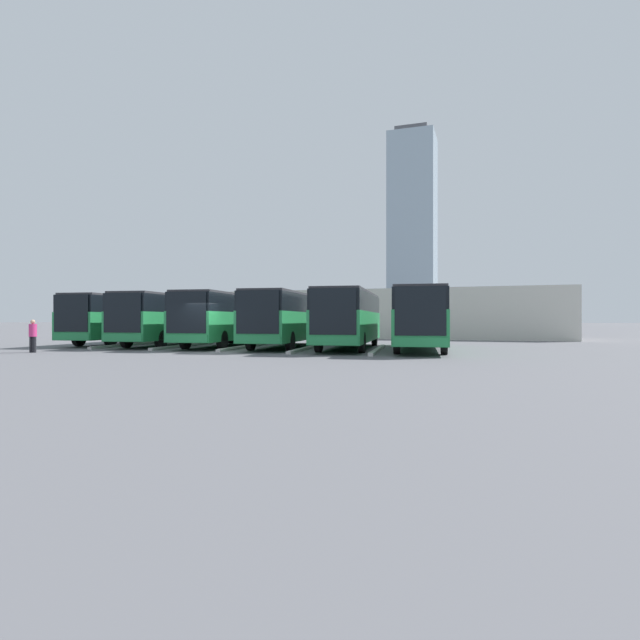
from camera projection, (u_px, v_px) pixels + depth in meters
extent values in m
plane|color=#5B5B60|center=(209.00, 352.00, 25.25)|extent=(600.00, 600.00, 0.00)
cube|color=#238447|center=(420.00, 327.00, 26.94)|extent=(3.87, 11.37, 1.64)
cube|color=black|center=(420.00, 302.00, 26.94)|extent=(3.82, 11.19, 1.00)
cube|color=black|center=(420.00, 311.00, 21.46)|extent=(2.18, 0.32, 2.14)
cube|color=#238447|center=(420.00, 342.00, 21.46)|extent=(2.35, 0.36, 0.40)
cube|color=#333338|center=(420.00, 292.00, 26.94)|extent=(3.72, 10.91, 0.12)
cylinder|color=black|center=(444.00, 344.00, 23.33)|extent=(0.43, 1.07, 1.04)
cylinder|color=black|center=(397.00, 343.00, 23.77)|extent=(0.43, 1.07, 1.04)
cylinder|color=black|center=(439.00, 338.00, 30.10)|extent=(0.43, 1.07, 1.04)
cylinder|color=black|center=(402.00, 338.00, 30.54)|extent=(0.43, 1.07, 1.04)
cube|color=#B2B2AD|center=(378.00, 350.00, 25.99)|extent=(1.22, 7.77, 0.15)
cube|color=#238447|center=(350.00, 326.00, 28.26)|extent=(3.87, 11.37, 1.64)
cube|color=black|center=(350.00, 303.00, 28.26)|extent=(3.82, 11.19, 1.00)
cube|color=black|center=(333.00, 311.00, 22.79)|extent=(2.18, 0.32, 2.14)
cube|color=#238447|center=(333.00, 341.00, 22.78)|extent=(2.35, 0.36, 0.40)
cube|color=#333338|center=(350.00, 293.00, 28.26)|extent=(3.72, 10.91, 0.12)
cylinder|color=black|center=(362.00, 342.00, 24.66)|extent=(0.43, 1.07, 1.04)
cylinder|color=black|center=(319.00, 342.00, 25.09)|extent=(0.43, 1.07, 1.04)
cylinder|color=black|center=(374.00, 338.00, 31.43)|extent=(0.43, 1.07, 1.04)
cylinder|color=black|center=(340.00, 337.00, 31.86)|extent=(0.43, 1.07, 1.04)
cube|color=#B2B2AD|center=(307.00, 348.00, 27.31)|extent=(1.22, 7.77, 0.15)
cube|color=#238447|center=(287.00, 326.00, 29.87)|extent=(3.87, 11.37, 1.64)
cube|color=black|center=(287.00, 304.00, 29.87)|extent=(3.82, 11.19, 1.00)
cube|color=black|center=(257.00, 312.00, 24.39)|extent=(2.18, 0.32, 2.14)
cube|color=#238447|center=(257.00, 340.00, 24.39)|extent=(2.35, 0.36, 0.40)
cube|color=#333338|center=(287.00, 295.00, 29.87)|extent=(3.72, 10.91, 0.12)
cylinder|color=black|center=(290.00, 341.00, 26.26)|extent=(0.43, 1.07, 1.04)
cylinder|color=black|center=(251.00, 341.00, 26.70)|extent=(0.43, 1.07, 1.04)
cylinder|color=black|center=(317.00, 337.00, 33.03)|extent=(0.43, 1.07, 1.04)
cylinder|color=black|center=(285.00, 336.00, 33.47)|extent=(0.43, 1.07, 1.04)
cube|color=#B2B2AD|center=(245.00, 347.00, 28.92)|extent=(1.22, 7.77, 0.15)
cube|color=#238447|center=(227.00, 326.00, 31.00)|extent=(3.87, 11.37, 1.64)
cube|color=black|center=(227.00, 305.00, 31.00)|extent=(3.82, 11.19, 1.00)
cube|color=black|center=(186.00, 312.00, 25.52)|extent=(2.18, 0.32, 2.14)
cube|color=#238447|center=(186.00, 339.00, 25.52)|extent=(2.35, 0.36, 0.40)
cube|color=#333338|center=(227.00, 296.00, 31.00)|extent=(3.72, 10.91, 0.12)
cylinder|color=black|center=(222.00, 340.00, 27.40)|extent=(0.43, 1.07, 1.04)
cylinder|color=black|center=(185.00, 340.00, 27.83)|extent=(0.43, 1.07, 1.04)
cylinder|color=black|center=(262.00, 336.00, 34.17)|extent=(0.43, 1.07, 1.04)
cylinder|color=black|center=(231.00, 336.00, 34.60)|extent=(0.43, 1.07, 1.04)
cube|color=#B2B2AD|center=(184.00, 346.00, 30.05)|extent=(1.22, 7.77, 0.15)
cube|color=#238447|center=(173.00, 326.00, 32.24)|extent=(3.87, 11.37, 1.64)
cube|color=black|center=(173.00, 305.00, 32.24)|extent=(3.82, 11.19, 1.00)
cube|color=black|center=(122.00, 313.00, 26.76)|extent=(2.18, 0.32, 2.14)
cube|color=#238447|center=(122.00, 338.00, 26.76)|extent=(2.35, 0.36, 0.40)
cube|color=#333338|center=(173.00, 296.00, 32.24)|extent=(3.72, 10.91, 0.12)
cylinder|color=black|center=(161.00, 339.00, 28.63)|extent=(0.43, 1.07, 1.04)
cylinder|color=black|center=(127.00, 339.00, 29.07)|extent=(0.43, 1.07, 1.04)
cylinder|color=black|center=(211.00, 336.00, 35.41)|extent=(0.43, 1.07, 1.04)
cylinder|color=black|center=(182.00, 335.00, 35.84)|extent=(0.43, 1.07, 1.04)
cube|color=#B2B2AD|center=(130.00, 345.00, 31.29)|extent=(1.22, 7.77, 0.15)
cube|color=#238447|center=(127.00, 325.00, 33.95)|extent=(3.87, 11.37, 1.64)
cube|color=black|center=(127.00, 306.00, 33.95)|extent=(3.82, 11.19, 1.00)
cube|color=black|center=(71.00, 313.00, 28.47)|extent=(2.18, 0.32, 2.14)
cube|color=#238447|center=(71.00, 337.00, 28.47)|extent=(2.35, 0.36, 0.40)
cube|color=#333338|center=(127.00, 298.00, 33.95)|extent=(3.72, 10.91, 0.12)
cylinder|color=black|center=(111.00, 338.00, 30.34)|extent=(0.43, 1.07, 1.04)
cylinder|color=black|center=(79.00, 338.00, 30.78)|extent=(0.43, 1.07, 1.04)
cylinder|color=black|center=(167.00, 335.00, 37.12)|extent=(0.43, 1.07, 1.04)
cylinder|color=black|center=(141.00, 335.00, 37.55)|extent=(0.43, 1.07, 1.04)
cylinder|color=black|center=(34.00, 345.00, 24.87)|extent=(0.19, 0.19, 0.80)
cylinder|color=black|center=(31.00, 345.00, 24.95)|extent=(0.19, 0.19, 0.80)
cylinder|color=#D13375|center=(33.00, 330.00, 24.91)|extent=(0.39, 0.39, 0.63)
sphere|color=tan|center=(33.00, 322.00, 24.91)|extent=(0.22, 0.22, 0.22)
cube|color=beige|center=(342.00, 315.00, 48.16)|extent=(40.05, 9.58, 4.30)
cube|color=silver|center=(358.00, 298.00, 54.12)|extent=(40.05, 3.00, 0.24)
cylinder|color=slate|center=(495.00, 316.00, 50.67)|extent=(0.20, 0.20, 4.05)
cylinder|color=slate|center=(247.00, 317.00, 59.65)|extent=(0.20, 0.20, 4.05)
cube|color=#93A8B7|center=(413.00, 230.00, 201.38)|extent=(18.09, 18.09, 76.15)
cube|color=#4C4C51|center=(413.00, 133.00, 201.38)|extent=(12.66, 12.66, 2.40)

